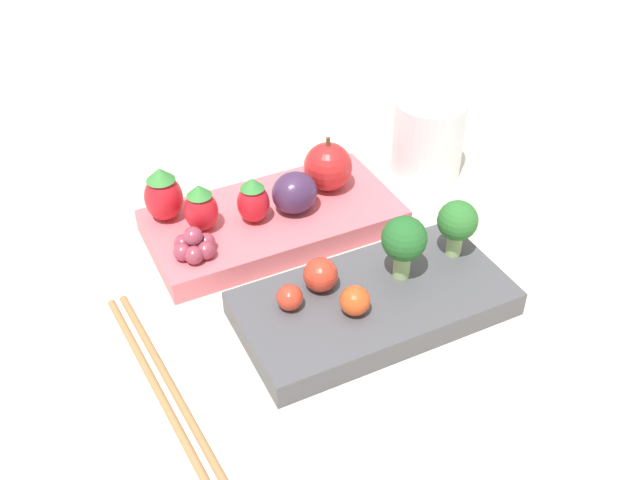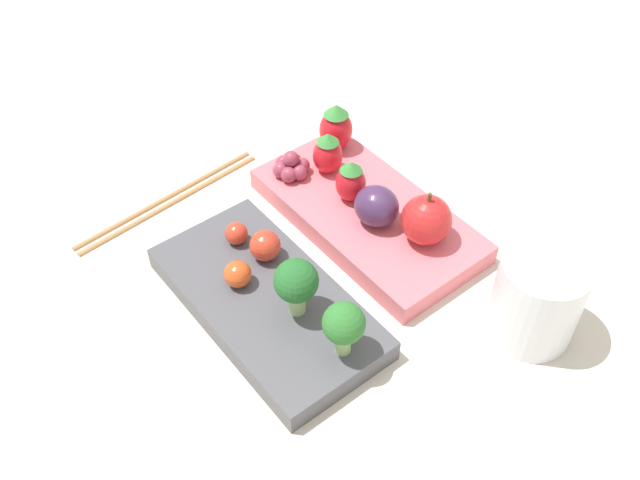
# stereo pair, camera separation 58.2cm
# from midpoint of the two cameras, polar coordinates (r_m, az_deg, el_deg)

# --- Properties ---
(ground_plane) EXTENTS (4.00, 4.00, 0.00)m
(ground_plane) POSITION_cam_midpoint_polar(r_m,az_deg,el_deg) (0.57, -22.52, -17.78)
(ground_plane) COLOR beige
(bento_box_savoury) EXTENTS (0.23, 0.15, 0.02)m
(bento_box_savoury) POSITION_cam_midpoint_polar(r_m,az_deg,el_deg) (0.52, -21.06, -22.86)
(bento_box_savoury) COLOR #4C4C51
(bento_box_savoury) RESTS_ON ground_plane
(bento_box_fruit) EXTENTS (0.24, 0.15, 0.02)m
(bento_box_fruit) POSITION_cam_midpoint_polar(r_m,az_deg,el_deg) (0.61, -25.79, -12.64)
(bento_box_fruit) COLOR #DB6670
(bento_box_fruit) RESTS_ON ground_plane
(broccoli_floret_0) EXTENTS (0.04, 0.04, 0.06)m
(broccoli_floret_0) POSITION_cam_midpoint_polar(r_m,az_deg,el_deg) (0.49, -18.89, -18.22)
(broccoli_floret_0) COLOR #93B770
(broccoli_floret_0) RESTS_ON bento_box_savoury
(broccoli_floret_1) EXTENTS (0.03, 0.03, 0.05)m
(broccoli_floret_1) POSITION_cam_midpoint_polar(r_m,az_deg,el_deg) (0.49, -12.58, -16.18)
(broccoli_floret_1) COLOR #93B770
(broccoli_floret_1) RESTS_ON bento_box_savoury
(cherry_tomato_0) EXTENTS (0.02, 0.02, 0.02)m
(cherry_tomato_0) POSITION_cam_midpoint_polar(r_m,az_deg,el_deg) (0.50, -24.40, -23.33)
(cherry_tomato_0) COLOR #DB4C1E
(cherry_tomato_0) RESTS_ON bento_box_savoury
(cherry_tomato_1) EXTENTS (0.03, 0.03, 0.03)m
(cherry_tomato_1) POSITION_cam_midpoint_polar(r_m,az_deg,el_deg) (0.52, -26.21, -20.14)
(cherry_tomato_1) COLOR red
(cherry_tomato_1) RESTS_ON bento_box_savoury
(cherry_tomato_2) EXTENTS (0.02, 0.02, 0.02)m
(cherry_tomato_2) POSITION_cam_midpoint_polar(r_m,az_deg,el_deg) (0.52, -29.54, -21.96)
(cherry_tomato_2) COLOR red
(cherry_tomato_2) RESTS_ON bento_box_savoury
(apple) EXTENTS (0.05, 0.05, 0.05)m
(apple) POSITION_cam_midpoint_polar(r_m,az_deg,el_deg) (0.59, -20.88, -8.01)
(apple) COLOR red
(apple) RESTS_ON bento_box_fruit
(strawberry_0) EXTENTS (0.03, 0.03, 0.05)m
(strawberry_0) POSITION_cam_midpoint_polar(r_m,az_deg,el_deg) (0.60, -32.84, -11.85)
(strawberry_0) COLOR red
(strawberry_0) RESTS_ON bento_box_fruit
(strawberry_1) EXTENTS (0.03, 0.03, 0.04)m
(strawberry_1) POSITION_cam_midpoint_polar(r_m,az_deg,el_deg) (0.59, -28.55, -11.44)
(strawberry_1) COLOR red
(strawberry_1) RESTS_ON bento_box_fruit
(strawberry_2) EXTENTS (0.03, 0.03, 0.05)m
(strawberry_2) POSITION_cam_midpoint_polar(r_m,az_deg,el_deg) (0.63, -35.04, -10.19)
(strawberry_2) COLOR red
(strawberry_2) RESTS_ON bento_box_fruit
(plum) EXTENTS (0.04, 0.04, 0.04)m
(plum) POSITION_cam_midpoint_polar(r_m,az_deg,el_deg) (0.58, -24.70, -10.75)
(plum) COLOR #42284C
(plum) RESTS_ON bento_box_fruit
(grape_cluster) EXTENTS (0.04, 0.04, 0.03)m
(grape_cluster) POSITION_cam_midpoint_polar(r_m,az_deg,el_deg) (0.59, -34.15, -15.23)
(grape_cluster) COLOR #93384C
(grape_cluster) RESTS_ON bento_box_fruit
(drinking_cup) EXTENTS (0.07, 0.07, 0.08)m
(drinking_cup) POSITION_cam_midpoint_polar(r_m,az_deg,el_deg) (0.61, -10.10, -4.49)
(drinking_cup) COLOR silver
(drinking_cup) RESTS_ON ground_plane
(chopsticks_pair) EXTENTS (0.04, 0.21, 0.01)m
(chopsticks_pair) POSITION_cam_midpoint_polar(r_m,az_deg,el_deg) (0.57, -40.03, -26.39)
(chopsticks_pair) COLOR #A37547
(chopsticks_pair) RESTS_ON ground_plane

